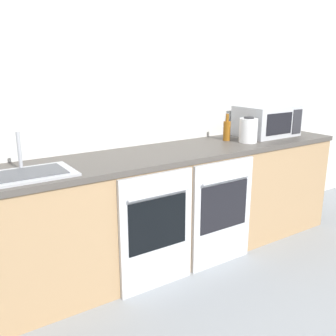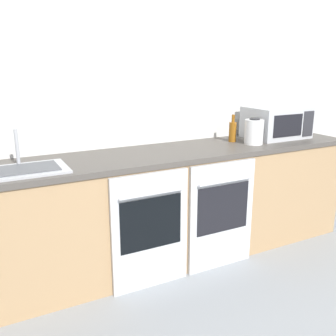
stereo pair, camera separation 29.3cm
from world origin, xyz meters
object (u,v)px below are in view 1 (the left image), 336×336
(bottle_amber, at_px, (227,130))
(oven_left, at_px, (157,231))
(microwave, at_px, (266,121))
(sink, at_px, (27,174))
(oven_right, at_px, (223,213))
(kettle, at_px, (248,130))

(bottle_amber, bearing_deg, oven_left, -157.70)
(bottle_amber, bearing_deg, microwave, -2.93)
(bottle_amber, distance_m, sink, 1.76)
(oven_right, height_order, bottle_amber, bottle_amber)
(oven_right, distance_m, bottle_amber, 0.79)
(microwave, relative_size, bottle_amber, 2.29)
(microwave, xyz_separation_m, kettle, (-0.38, -0.14, -0.03))
(sink, bearing_deg, bottle_amber, 5.33)
(sink, bearing_deg, oven_left, -17.16)
(oven_right, relative_size, microwave, 1.58)
(microwave, bearing_deg, oven_right, -156.02)
(oven_left, xyz_separation_m, oven_right, (0.60, 0.00, 0.00))
(microwave, xyz_separation_m, bottle_amber, (-0.47, 0.02, -0.05))
(sink, bearing_deg, microwave, 3.58)
(oven_right, bearing_deg, kettle, 26.62)
(oven_right, relative_size, sink, 1.54)
(oven_left, relative_size, kettle, 3.90)
(oven_left, distance_m, bottle_amber, 1.20)
(oven_left, distance_m, kettle, 1.24)
(bottle_amber, bearing_deg, oven_right, -133.07)
(microwave, height_order, sink, microwave)
(bottle_amber, height_order, sink, sink)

